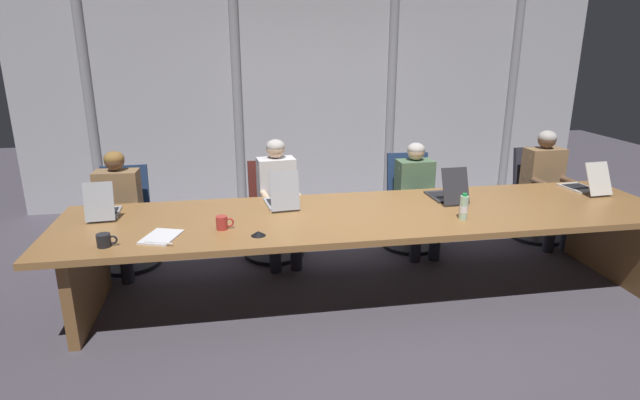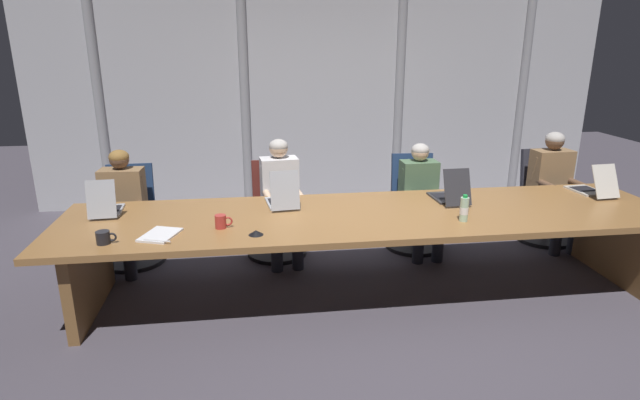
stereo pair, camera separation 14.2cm
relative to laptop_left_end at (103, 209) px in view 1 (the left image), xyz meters
The scene contains 20 objects.
ground_plane 2.30m from the laptop_left_end, ahead, with size 14.67×14.67×0.00m, color #47424C.
conference_table 2.17m from the laptop_left_end, ahead, with size 5.02×1.21×0.72m.
curtain_backdrop 3.37m from the laptop_left_end, 49.17° to the left, with size 7.34×0.17×3.10m.
laptop_left_end is the anchor object (origin of this frame).
laptop_left_mid 1.44m from the laptop_left_end, ahead, with size 0.28×0.44×0.34m.
laptop_center 2.90m from the laptop_left_end, ahead, with size 0.25×0.46×0.32m.
laptop_right_mid 4.30m from the laptop_left_end, ahead, with size 0.27×0.48×0.30m.
office_chair_left_end 0.86m from the laptop_left_end, 89.79° to the left, with size 0.60×0.60×0.93m.
office_chair_left_mid 1.65m from the laptop_left_end, 27.67° to the left, with size 0.60×0.60×0.93m.
office_chair_center 2.98m from the laptop_left_end, 14.54° to the left, with size 0.60×0.60×0.95m.
office_chair_right_mid 4.40m from the laptop_left_end, ahead, with size 0.60×0.60×0.97m.
person_left_end 0.60m from the laptop_left_end, 92.61° to the left, with size 0.41×0.56×1.12m.
person_left_mid 1.57m from the laptop_left_end, 21.65° to the left, with size 0.41×0.57×1.19m.
person_center 2.92m from the laptop_left_end, 11.30° to the left, with size 0.37×0.55×1.11m.
person_right_mid 4.33m from the laptop_left_end, ahead, with size 0.42×0.56×1.19m.
water_bottle_primary 2.87m from the laptop_left_end, 11.03° to the right, with size 0.07×0.07×0.21m.
coffee_mug_near 1.05m from the laptop_left_end, 25.63° to the right, with size 0.13×0.09×0.10m.
coffee_mug_far 0.68m from the laptop_left_end, 77.31° to the right, with size 0.14×0.10×0.09m.
conference_mic_left_side 1.36m from the laptop_left_end, 27.84° to the right, with size 0.11×0.11×0.04m, color black.
spiral_notepad 0.77m from the laptop_left_end, 47.91° to the right, with size 0.31×0.36×0.03m.
Camera 1 is at (-1.09, -3.85, 2.07)m, focal length 28.64 mm.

